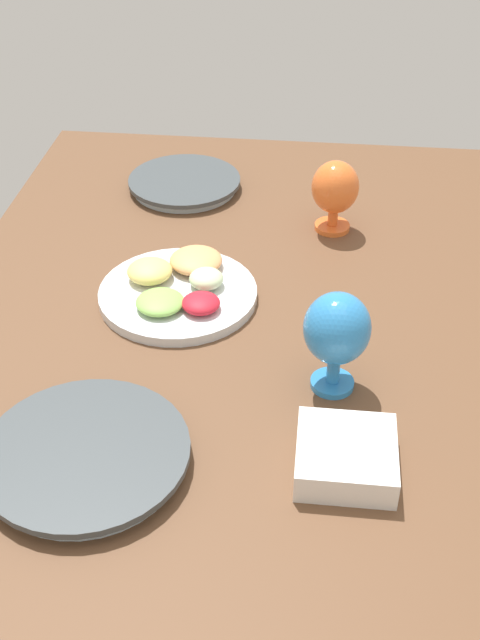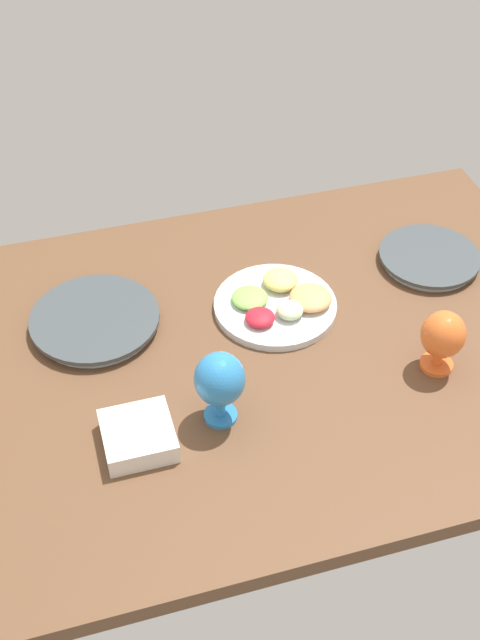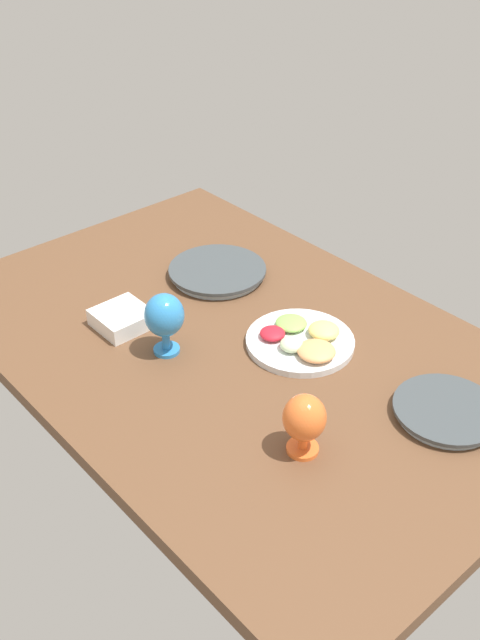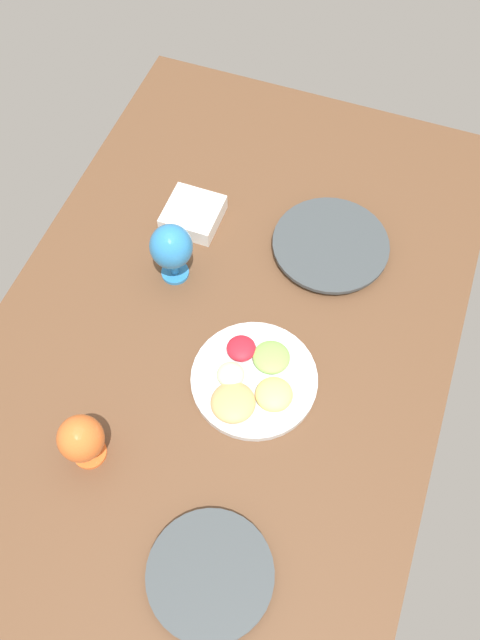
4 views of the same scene
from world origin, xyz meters
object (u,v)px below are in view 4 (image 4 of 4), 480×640
dinner_plate_right (210,575)px  fruit_platter (253,380)px  square_bowl_white (193,213)px  hurricane_glass_blue (171,248)px  dinner_plate_left (330,246)px  hurricane_glass_orange (81,439)px

dinner_plate_right → fruit_platter: 40.54cm
square_bowl_white → dinner_plate_right: bearing=24.2°
fruit_platter → hurricane_glass_blue: bearing=-127.4°
dinner_plate_left → hurricane_glass_blue: bearing=-59.3°
dinner_plate_left → square_bowl_white: square_bowl_white is taller
fruit_platter → square_bowl_white: fruit_platter is taller
dinner_plate_left → square_bowl_white: bearing=-85.3°
dinner_plate_left → dinner_plate_right: (80.82, -0.24, -0.18)cm
dinner_plate_right → square_bowl_white: square_bowl_white is taller
hurricane_glass_blue → hurricane_glass_orange: 47.44cm
dinner_plate_left → square_bowl_white: size_ratio=2.13×
dinner_plate_right → hurricane_glass_blue: bearing=-151.6°
fruit_platter → hurricane_glass_blue: size_ratio=1.67×
hurricane_glass_orange → square_bowl_white: bearing=-177.5°
dinner_plate_right → fruit_platter: fruit_platter is taller
hurricane_glass_blue → square_bowl_white: 18.77cm
dinner_plate_left → hurricane_glass_blue: (19.76, -33.21, 9.11)cm
dinner_plate_left → square_bowl_white: (2.90, -35.24, 1.09)cm
hurricane_glass_orange → hurricane_glass_blue: bearing=-179.0°
hurricane_glass_orange → fruit_platter: bearing=135.0°
dinner_plate_left → hurricane_glass_orange: size_ratio=1.97×
hurricane_glass_blue → hurricane_glass_orange: (47.40, 0.83, -1.80)cm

